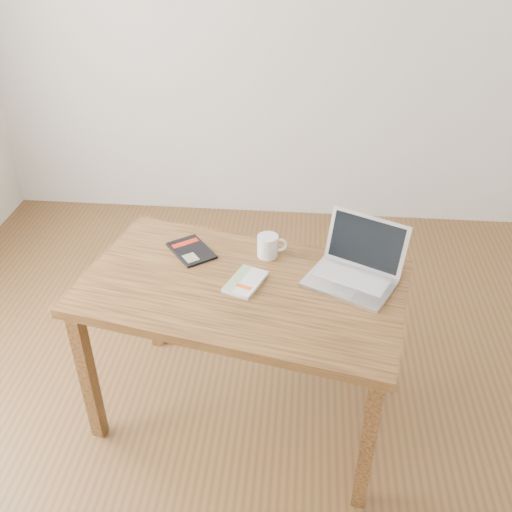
# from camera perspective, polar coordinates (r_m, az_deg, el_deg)

# --- Properties ---
(room) EXTENTS (4.04, 4.04, 2.70)m
(room) POSITION_cam_1_polar(r_m,az_deg,el_deg) (1.94, -2.47, 10.53)
(room) COLOR brown
(room) RESTS_ON ground
(desk) EXTENTS (1.41, 0.99, 0.75)m
(desk) POSITION_cam_1_polar(r_m,az_deg,el_deg) (2.35, -1.35, -4.59)
(desk) COLOR #533519
(desk) RESTS_ON ground
(white_guidebook) EXTENTS (0.18, 0.22, 0.02)m
(white_guidebook) POSITION_cam_1_polar(r_m,az_deg,el_deg) (2.30, -1.06, -2.60)
(white_guidebook) COLOR beige
(white_guidebook) RESTS_ON desk
(black_guidebook) EXTENTS (0.25, 0.26, 0.01)m
(black_guidebook) POSITION_cam_1_polar(r_m,az_deg,el_deg) (2.51, -6.48, 0.55)
(black_guidebook) COLOR black
(black_guidebook) RESTS_ON desk
(laptop) EXTENTS (0.43, 0.41, 0.23)m
(laptop) POSITION_cam_1_polar(r_m,az_deg,el_deg) (2.34, 9.91, -1.20)
(laptop) COLOR silver
(laptop) RESTS_ON desk
(coffee_mug) EXTENTS (0.13, 0.09, 0.10)m
(coffee_mug) POSITION_cam_1_polar(r_m,az_deg,el_deg) (2.44, 1.26, 1.06)
(coffee_mug) COLOR white
(coffee_mug) RESTS_ON desk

